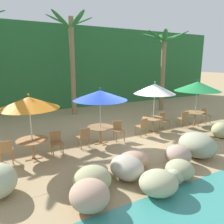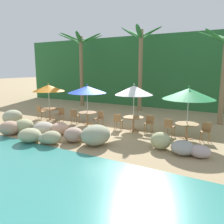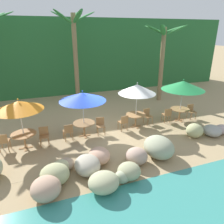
% 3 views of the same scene
% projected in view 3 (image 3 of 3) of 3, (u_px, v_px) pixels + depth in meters
% --- Properties ---
extents(ground_plane, '(120.00, 120.00, 0.00)m').
position_uv_depth(ground_plane, '(110.00, 132.00, 11.18)').
color(ground_plane, tan).
extents(terrace_deck, '(18.00, 5.20, 0.01)m').
position_uv_depth(terrace_deck, '(110.00, 132.00, 11.18)').
color(terrace_deck, tan).
rests_on(terrace_deck, ground).
extents(foliage_backdrop, '(28.00, 2.40, 6.00)m').
position_uv_depth(foliage_backdrop, '(74.00, 56.00, 17.98)').
color(foliage_backdrop, '#286633').
rests_on(foliage_backdrop, ground).
extents(rock_seawall, '(12.71, 3.06, 0.89)m').
position_uv_depth(rock_seawall, '(104.00, 161.00, 8.09)').
color(rock_seawall, '#B39C9A').
rests_on(rock_seawall, ground).
extents(umbrella_orange, '(2.03, 2.03, 2.38)m').
position_uv_depth(umbrella_orange, '(19.00, 106.00, 8.93)').
color(umbrella_orange, silver).
rests_on(umbrella_orange, ground).
extents(dining_table_orange, '(1.10, 1.10, 0.74)m').
position_uv_depth(dining_table_orange, '(24.00, 136.00, 9.46)').
color(dining_table_orange, '#A37547').
rests_on(dining_table_orange, ground).
extents(chair_orange_seaward, '(0.44, 0.45, 0.87)m').
position_uv_depth(chair_orange_seaward, '(44.00, 135.00, 9.80)').
color(chair_orange_seaward, '#9E7042').
rests_on(chair_orange_seaward, ground).
extents(chair_orange_inland, '(0.47, 0.48, 0.87)m').
position_uv_depth(chair_orange_inland, '(3.00, 141.00, 9.24)').
color(chair_orange_inland, '#9E7042').
rests_on(chair_orange_inland, ground).
extents(umbrella_blue, '(2.26, 2.26, 2.40)m').
position_uv_depth(umbrella_blue, '(83.00, 97.00, 10.05)').
color(umbrella_blue, silver).
rests_on(umbrella_blue, ground).
extents(dining_table_blue, '(1.10, 1.10, 0.74)m').
position_uv_depth(dining_table_blue, '(84.00, 125.00, 10.58)').
color(dining_table_blue, '#A37547').
rests_on(dining_table_blue, ground).
extents(chair_blue_seaward, '(0.47, 0.48, 0.87)m').
position_uv_depth(chair_blue_seaward, '(101.00, 125.00, 10.87)').
color(chair_blue_seaward, '#9E7042').
rests_on(chair_blue_seaward, ground).
extents(chair_blue_inland, '(0.47, 0.47, 0.87)m').
position_uv_depth(chair_blue_inland, '(68.00, 131.00, 10.18)').
color(chair_blue_inland, '#9E7042').
rests_on(chair_blue_inland, ground).
extents(umbrella_white, '(1.99, 1.99, 2.53)m').
position_uv_depth(umbrella_white, '(137.00, 89.00, 11.06)').
color(umbrella_white, silver).
rests_on(umbrella_white, ground).
extents(dining_table_white, '(1.10, 1.10, 0.74)m').
position_uv_depth(dining_table_white, '(136.00, 116.00, 11.62)').
color(dining_table_white, '#A37547').
rests_on(dining_table_white, ground).
extents(chair_white_seaward, '(0.47, 0.48, 0.87)m').
position_uv_depth(chair_white_seaward, '(147.00, 115.00, 12.10)').
color(chair_white_seaward, '#9E7042').
rests_on(chair_white_seaward, ground).
extents(chair_white_inland, '(0.48, 0.48, 0.87)m').
position_uv_depth(chair_white_inland, '(124.00, 122.00, 11.21)').
color(chair_white_inland, '#9E7042').
rests_on(chair_white_inland, ground).
extents(umbrella_green, '(2.41, 2.41, 2.51)m').
position_uv_depth(umbrella_green, '(183.00, 85.00, 11.88)').
color(umbrella_green, silver).
rests_on(umbrella_green, ground).
extents(dining_table_green, '(1.10, 1.10, 0.74)m').
position_uv_depth(dining_table_green, '(180.00, 111.00, 12.44)').
color(dining_table_green, '#A37547').
rests_on(dining_table_green, ground).
extents(chair_green_seaward, '(0.44, 0.45, 0.87)m').
position_uv_depth(chair_green_seaward, '(191.00, 110.00, 12.79)').
color(chair_green_seaward, '#9E7042').
rests_on(chair_green_seaward, ground).
extents(chair_green_inland, '(0.47, 0.48, 0.87)m').
position_uv_depth(chair_green_inland, '(167.00, 114.00, 12.22)').
color(chair_green_inland, '#9E7042').
rests_on(chair_green_inland, ground).
extents(palm_tree_second, '(3.06, 3.02, 6.33)m').
position_uv_depth(palm_tree_second, '(75.00, 45.00, 14.66)').
color(palm_tree_second, olive).
rests_on(palm_tree_second, ground).
extents(palm_tree_third, '(3.24, 2.86, 5.46)m').
position_uv_depth(palm_tree_third, '(163.00, 50.00, 15.14)').
color(palm_tree_third, olive).
rests_on(palm_tree_third, ground).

